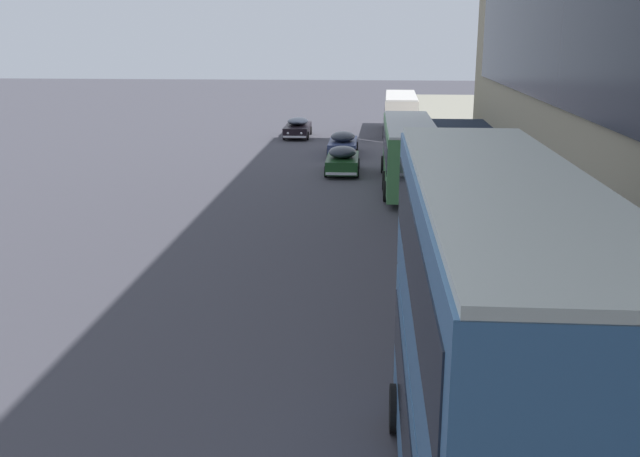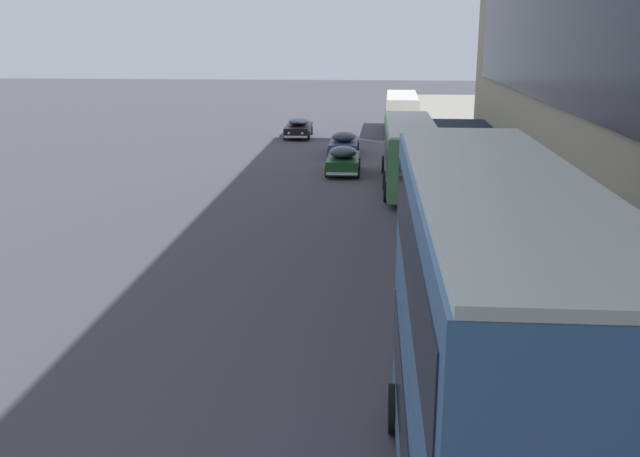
{
  "view_description": "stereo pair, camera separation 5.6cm",
  "coord_description": "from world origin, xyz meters",
  "px_view_note": "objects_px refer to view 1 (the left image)",
  "views": [
    {
      "loc": [
        2.15,
        -3.31,
        7.88
      ],
      "look_at": [
        0.32,
        20.64,
        1.24
      ],
      "focal_mm": 40.0,
      "sensor_mm": 36.0,
      "label": 1
    },
    {
      "loc": [
        2.2,
        -3.31,
        7.88
      ],
      "look_at": [
        0.32,
        20.64,
        1.24
      ],
      "focal_mm": 40.0,
      "sensor_mm": 36.0,
      "label": 2
    }
  ],
  "objects_px": {
    "transit_bus_kerbside_front": "(409,150)",
    "sedan_oncoming_rear": "(343,143)",
    "sedan_lead_near": "(343,160)",
    "transit_bus_kerbside_rear": "(491,360)",
    "sedan_second_mid": "(298,127)",
    "transit_bus_kerbside_far": "(401,111)"
  },
  "relations": [
    {
      "from": "transit_bus_kerbside_front",
      "to": "transit_bus_kerbside_rear",
      "type": "height_order",
      "value": "transit_bus_kerbside_rear"
    },
    {
      "from": "transit_bus_kerbside_rear",
      "to": "transit_bus_kerbside_far",
      "type": "bearing_deg",
      "value": 89.66
    },
    {
      "from": "transit_bus_kerbside_rear",
      "to": "sedan_oncoming_rear",
      "type": "distance_m",
      "value": 37.58
    },
    {
      "from": "transit_bus_kerbside_front",
      "to": "sedan_lead_near",
      "type": "distance_m",
      "value": 5.21
    },
    {
      "from": "sedan_oncoming_rear",
      "to": "sedan_second_mid",
      "type": "distance_m",
      "value": 8.9
    },
    {
      "from": "transit_bus_kerbside_rear",
      "to": "sedan_second_mid",
      "type": "height_order",
      "value": "transit_bus_kerbside_rear"
    },
    {
      "from": "sedan_oncoming_rear",
      "to": "sedan_second_mid",
      "type": "xyz_separation_m",
      "value": [
        -3.88,
        8.01,
        -0.02
      ]
    },
    {
      "from": "sedan_second_mid",
      "to": "transit_bus_kerbside_rear",
      "type": "bearing_deg",
      "value": -80.34
    },
    {
      "from": "sedan_lead_near",
      "to": "sedan_oncoming_rear",
      "type": "height_order",
      "value": "sedan_lead_near"
    },
    {
      "from": "sedan_second_mid",
      "to": "transit_bus_kerbside_front",
      "type": "bearing_deg",
      "value": -66.63
    },
    {
      "from": "transit_bus_kerbside_rear",
      "to": "sedan_lead_near",
      "type": "xyz_separation_m",
      "value": [
        -3.57,
        30.85,
        -2.47
      ]
    },
    {
      "from": "transit_bus_kerbside_rear",
      "to": "transit_bus_kerbside_far",
      "type": "relative_size",
      "value": 1.01
    },
    {
      "from": "transit_bus_kerbside_front",
      "to": "sedan_lead_near",
      "type": "relative_size",
      "value": 2.51
    },
    {
      "from": "transit_bus_kerbside_front",
      "to": "transit_bus_kerbside_rear",
      "type": "xyz_separation_m",
      "value": [
        -0.07,
        -27.3,
        1.3
      ]
    },
    {
      "from": "transit_bus_kerbside_far",
      "to": "sedan_lead_near",
      "type": "height_order",
      "value": "transit_bus_kerbside_far"
    },
    {
      "from": "transit_bus_kerbside_front",
      "to": "sedan_oncoming_rear",
      "type": "distance_m",
      "value": 10.8
    },
    {
      "from": "transit_bus_kerbside_front",
      "to": "sedan_oncoming_rear",
      "type": "bearing_deg",
      "value": 111.33
    },
    {
      "from": "sedan_lead_near",
      "to": "sedan_oncoming_rear",
      "type": "bearing_deg",
      "value": 92.39
    },
    {
      "from": "sedan_lead_near",
      "to": "sedan_oncoming_rear",
      "type": "relative_size",
      "value": 0.92
    },
    {
      "from": "transit_bus_kerbside_rear",
      "to": "sedan_oncoming_rear",
      "type": "relative_size",
      "value": 2.07
    },
    {
      "from": "transit_bus_kerbside_front",
      "to": "sedan_lead_near",
      "type": "xyz_separation_m",
      "value": [
        -3.64,
        3.55,
        -1.17
      ]
    },
    {
      "from": "transit_bus_kerbside_far",
      "to": "sedan_lead_near",
      "type": "xyz_separation_m",
      "value": [
        -3.86,
        -17.09,
        -1.01
      ]
    }
  ]
}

